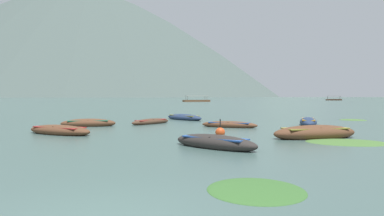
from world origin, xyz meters
TOP-DOWN VIEW (x-y plane):
  - ground_plane at (0.00, 1500.00)m, footprint 6000.00×6000.00m
  - mountain_1 at (-372.86, 1307.93)m, footprint 1427.53×1427.53m
  - mountain_2 at (411.18, 1656.56)m, footprint 820.23×820.23m
  - rowboat_1 at (-5.52, 17.50)m, footprint 3.75×1.68m
  - rowboat_2 at (7.50, 11.07)m, footprint 4.63×2.51m
  - rowboat_3 at (2.41, 8.02)m, footprint 3.62×3.22m
  - rowboat_4 at (9.77, 18.52)m, footprint 2.33×4.14m
  - rowboat_5 at (-5.62, 12.80)m, footprint 4.37×3.06m
  - rowboat_6 at (3.96, 16.76)m, footprint 3.82×2.21m
  - rowboat_7 at (0.83, 23.95)m, footprint 3.81×4.15m
  - rowboat_8 at (-1.52, 19.50)m, footprint 2.96×3.41m
  - ferry_0 at (75.35, 168.24)m, footprint 8.21×5.16m
  - ferry_1 at (3.21, 123.24)m, footprint 10.79×6.02m
  - mooring_buoy at (3.03, 12.72)m, footprint 0.52×0.52m
  - weed_patch_0 at (8.32, 9.52)m, footprint 3.85×3.05m
  - weed_patch_1 at (15.32, 23.43)m, footprint 2.46×2.12m
  - weed_patch_2 at (2.89, 2.05)m, footprint 2.48×2.50m

SIDE VIEW (x-z plane):
  - ground_plane at x=0.00m, z-range 0.00..0.00m
  - weed_patch_0 at x=8.32m, z-range -0.07..0.07m
  - weed_patch_1 at x=15.32m, z-range -0.07..0.07m
  - weed_patch_2 at x=2.89m, z-range -0.07..0.07m
  - mooring_buoy at x=3.03m, z-range -0.38..0.60m
  - rowboat_8 at x=-1.52m, z-range -0.09..0.40m
  - rowboat_6 at x=3.96m, z-range -0.09..0.41m
  - rowboat_7 at x=0.83m, z-range -0.12..0.50m
  - rowboat_5 at x=-5.62m, z-range -0.12..0.50m
  - rowboat_1 at x=-5.52m, z-range -0.12..0.52m
  - rowboat_3 at x=2.41m, z-range -0.12..0.53m
  - rowboat_4 at x=9.77m, z-range -0.13..0.55m
  - rowboat_2 at x=7.50m, z-range -0.15..0.65m
  - ferry_1 at x=3.21m, z-range -0.82..1.71m
  - ferry_0 at x=75.35m, z-range -0.82..1.72m
  - mountain_2 at x=411.18m, z-range 0.00..288.68m
  - mountain_1 at x=-372.86m, z-range 0.00..569.88m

